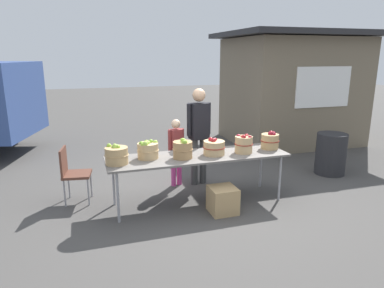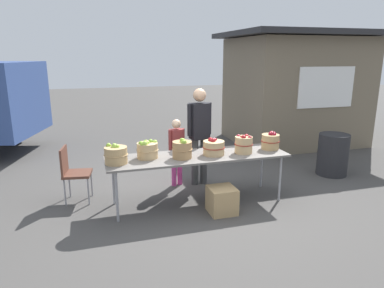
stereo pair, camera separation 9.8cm
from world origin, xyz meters
name	(u,v)px [view 1 (the left image)]	position (x,y,z in m)	size (l,w,h in m)	color
ground_plane	(198,202)	(0.00, 0.00, 0.00)	(40.00, 40.00, 0.00)	#474442
market_table	(198,158)	(0.00, 0.00, 0.71)	(2.70, 0.76, 0.75)	slate
apple_basket_green_0	(116,155)	(-1.20, -0.05, 0.88)	(0.33, 0.33, 0.29)	tan
apple_basket_green_1	(148,150)	(-0.74, 0.08, 0.88)	(0.32, 0.32, 0.28)	tan
apple_basket_green_2	(183,149)	(-0.26, -0.07, 0.89)	(0.30, 0.30, 0.30)	#A87F51
apple_basket_red_0	(214,147)	(0.24, -0.03, 0.87)	(0.34, 0.34, 0.26)	tan
apple_basket_red_1	(244,144)	(0.70, -0.08, 0.89)	(0.28, 0.28, 0.30)	tan
apple_basket_red_2	(270,141)	(1.21, 0.01, 0.88)	(0.30, 0.30, 0.29)	tan
vendor_adult	(199,129)	(0.27, 0.76, 0.98)	(0.44, 0.26, 1.66)	#3F3F3F
child_customer	(176,147)	(-0.12, 0.80, 0.68)	(0.30, 0.21, 1.16)	#CC3F8C
food_kiosk	(291,88)	(3.57, 3.07, 1.38)	(3.53, 2.94, 2.74)	#726651
folding_chair	(72,170)	(-1.81, 0.60, 0.51)	(0.46, 0.46, 0.86)	brown
trash_barrel	(331,154)	(2.82, 0.50, 0.39)	(0.56, 0.56, 0.78)	#262628
produce_crate	(223,200)	(0.22, -0.44, 0.19)	(0.38, 0.38, 0.38)	tan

